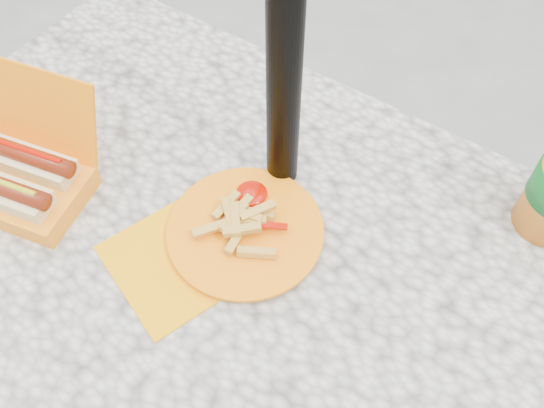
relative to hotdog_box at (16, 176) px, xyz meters
The scene contains 4 objects.
ground 0.86m from the hotdog_box, 17.47° to the left, with size 60.00×60.00×0.00m, color slate.
picnic_table 0.37m from the hotdog_box, 17.47° to the left, with size 1.20×0.80×0.75m.
hotdog_box is the anchor object (origin of this frame).
fries_plate 0.36m from the hotdog_box, 20.18° to the left, with size 0.30×0.33×0.05m.
Camera 1 is at (0.32, -0.34, 1.50)m, focal length 38.00 mm.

